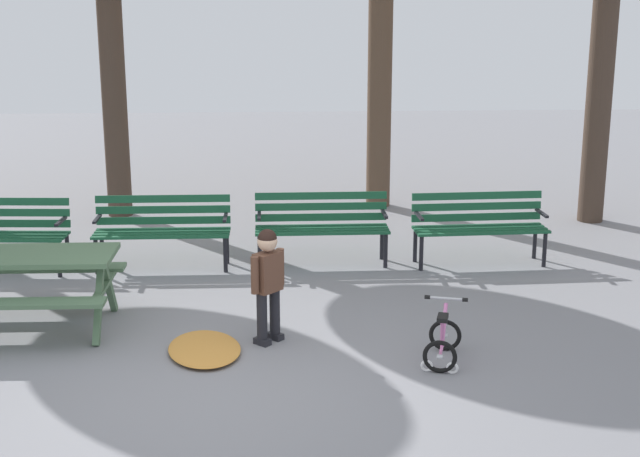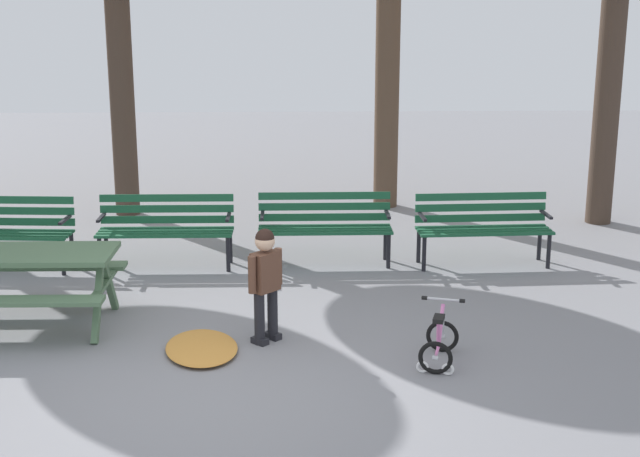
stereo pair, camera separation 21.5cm
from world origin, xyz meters
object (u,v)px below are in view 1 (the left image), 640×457
at_px(picnic_table, 21,271).
at_px(kids_bicycle, 443,341).
at_px(park_bench_far_right, 479,222).
at_px(park_bench_far_left, 0,229).
at_px(park_bench_left, 163,225).
at_px(park_bench_right, 322,222).
at_px(child_standing, 268,276).

distance_m(picnic_table, kids_bicycle, 4.09).
distance_m(park_bench_far_right, kids_bicycle, 3.19).
height_order(park_bench_far_left, park_bench_far_right, same).
height_order(park_bench_left, kids_bicycle, park_bench_left).
bearing_deg(park_bench_far_right, park_bench_far_left, -179.85).
distance_m(park_bench_right, park_bench_far_right, 1.90).
distance_m(picnic_table, child_standing, 2.43).
bearing_deg(picnic_table, kids_bicycle, -14.72).
relative_size(picnic_table, park_bench_left, 1.13).
xyz_separation_m(park_bench_far_right, kids_bicycle, (-0.99, -3.02, -0.31)).
height_order(park_bench_far_left, park_bench_right, same).
bearing_deg(park_bench_right, park_bench_left, -178.06).
bearing_deg(park_bench_right, child_standing, -104.08).
xyz_separation_m(park_bench_left, child_standing, (1.26, -2.49, 0.14)).
xyz_separation_m(park_bench_left, park_bench_far_right, (3.80, -0.03, 0.00)).
bearing_deg(kids_bicycle, park_bench_left, 132.64).
relative_size(park_bench_far_left, park_bench_right, 1.02).
bearing_deg(child_standing, park_bench_far_left, 142.20).
xyz_separation_m(park_bench_left, park_bench_right, (1.90, 0.06, 0.00)).
bearing_deg(kids_bicycle, park_bench_far_right, 71.87).
distance_m(park_bench_left, child_standing, 2.79).
bearing_deg(picnic_table, park_bench_left, 60.76).
distance_m(park_bench_far_left, child_standing, 3.99).
height_order(picnic_table, park_bench_far_right, park_bench_far_right).
bearing_deg(park_bench_far_right, picnic_table, -158.05).
distance_m(park_bench_left, park_bench_right, 1.90).
xyz_separation_m(park_bench_far_left, park_bench_far_right, (5.69, 0.01, 0.00)).
bearing_deg(park_bench_left, park_bench_far_left, -178.64).
height_order(picnic_table, park_bench_left, park_bench_left).
height_order(park_bench_right, child_standing, child_standing).
xyz_separation_m(picnic_table, child_standing, (2.39, -0.48, 0.06)).
distance_m(park_bench_far_right, child_standing, 3.54).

